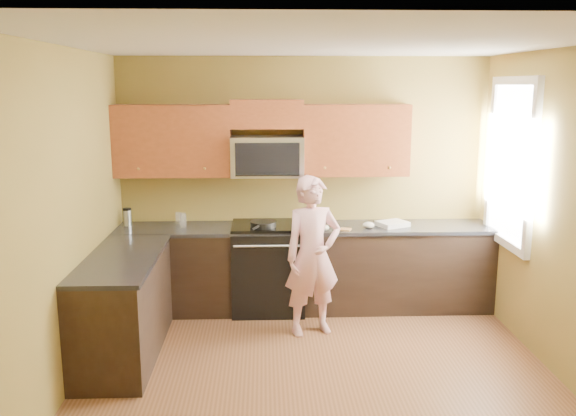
{
  "coord_description": "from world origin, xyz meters",
  "views": [
    {
      "loc": [
        -0.44,
        -4.58,
        2.4
      ],
      "look_at": [
        -0.2,
        1.3,
        1.2
      ],
      "focal_mm": 37.78,
      "sensor_mm": 36.0,
      "label": 1
    }
  ],
  "objects_px": {
    "microwave": "(267,176)",
    "woman": "(313,256)",
    "frying_pan": "(263,227)",
    "butter_tub": "(301,228)",
    "stove": "(268,267)",
    "travel_mug": "(128,226)"
  },
  "relations": [
    {
      "from": "stove",
      "to": "microwave",
      "type": "distance_m",
      "value": 0.98
    },
    {
      "from": "woman",
      "to": "frying_pan",
      "type": "xyz_separation_m",
      "value": [
        -0.48,
        0.52,
        0.17
      ]
    },
    {
      "from": "stove",
      "to": "travel_mug",
      "type": "xyz_separation_m",
      "value": [
        -1.5,
        0.13,
        0.45
      ]
    },
    {
      "from": "microwave",
      "to": "woman",
      "type": "distance_m",
      "value": 1.1
    },
    {
      "from": "frying_pan",
      "to": "travel_mug",
      "type": "bearing_deg",
      "value": -167.99
    },
    {
      "from": "butter_tub",
      "to": "stove",
      "type": "bearing_deg",
      "value": 172.83
    },
    {
      "from": "frying_pan",
      "to": "butter_tub",
      "type": "bearing_deg",
      "value": 32.43
    },
    {
      "from": "frying_pan",
      "to": "butter_tub",
      "type": "height_order",
      "value": "frying_pan"
    },
    {
      "from": "microwave",
      "to": "butter_tub",
      "type": "height_order",
      "value": "microwave"
    },
    {
      "from": "woman",
      "to": "frying_pan",
      "type": "bearing_deg",
      "value": 115.19
    },
    {
      "from": "frying_pan",
      "to": "butter_tub",
      "type": "xyz_separation_m",
      "value": [
        0.4,
        0.08,
        -0.03
      ]
    },
    {
      "from": "stove",
      "to": "travel_mug",
      "type": "relative_size",
      "value": 5.01
    },
    {
      "from": "stove",
      "to": "woman",
      "type": "bearing_deg",
      "value": -56.14
    },
    {
      "from": "stove",
      "to": "woman",
      "type": "height_order",
      "value": "woman"
    },
    {
      "from": "microwave",
      "to": "frying_pan",
      "type": "height_order",
      "value": "microwave"
    },
    {
      "from": "woman",
      "to": "butter_tub",
      "type": "bearing_deg",
      "value": 80.05
    },
    {
      "from": "microwave",
      "to": "butter_tub",
      "type": "relative_size",
      "value": 5.83
    },
    {
      "from": "microwave",
      "to": "woman",
      "type": "bearing_deg",
      "value": -60.71
    },
    {
      "from": "microwave",
      "to": "stove",
      "type": "bearing_deg",
      "value": -90.0
    },
    {
      "from": "woman",
      "to": "frying_pan",
      "type": "relative_size",
      "value": 3.28
    },
    {
      "from": "stove",
      "to": "frying_pan",
      "type": "xyz_separation_m",
      "value": [
        -0.05,
        -0.12,
        0.47
      ]
    },
    {
      "from": "stove",
      "to": "frying_pan",
      "type": "height_order",
      "value": "frying_pan"
    }
  ]
}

